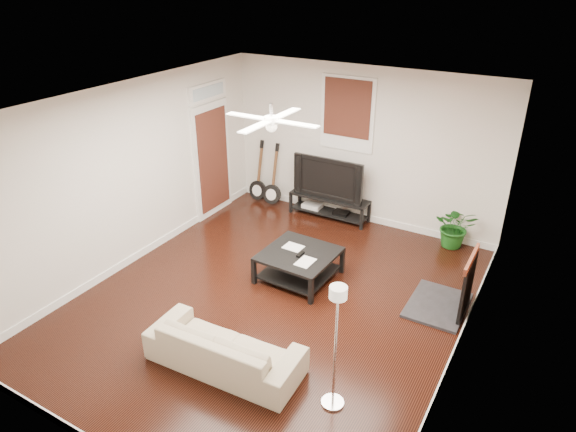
{
  "coord_description": "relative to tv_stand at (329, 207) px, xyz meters",
  "views": [
    {
      "loc": [
        3.17,
        -5.09,
        4.26
      ],
      "look_at": [
        0.0,
        0.4,
        1.15
      ],
      "focal_mm": 31.96,
      "sensor_mm": 36.0,
      "label": 1
    }
  ],
  "objects": [
    {
      "name": "ceiling_fan",
      "position": [
        0.49,
        -2.78,
        2.39
      ],
      "size": [
        1.24,
        1.24,
        0.32
      ],
      "primitive_type": null,
      "color": "white",
      "rests_on": "ceiling"
    },
    {
      "name": "tv_stand",
      "position": [
        0.0,
        0.0,
        0.0
      ],
      "size": [
        1.5,
        0.4,
        0.42
      ],
      "primitive_type": "cube",
      "color": "black",
      "rests_on": "floor"
    },
    {
      "name": "potted_plant",
      "position": [
        2.3,
        0.04,
        0.16
      ],
      "size": [
        0.79,
        0.72,
        0.74
      ],
      "primitive_type": "imported",
      "rotation": [
        0.0,
        0.0,
        0.24
      ],
      "color": "#185618",
      "rests_on": "floor"
    },
    {
      "name": "guitar_right",
      "position": [
        -1.22,
        -0.06,
        0.41
      ],
      "size": [
        0.39,
        0.28,
        1.23
      ],
      "primitive_type": null,
      "rotation": [
        0.0,
        0.0,
        0.04
      ],
      "color": "black",
      "rests_on": "floor"
    },
    {
      "name": "sofa",
      "position": [
        0.68,
        -4.2,
        0.06
      ],
      "size": [
        1.88,
        0.81,
        0.54
      ],
      "primitive_type": "imported",
      "rotation": [
        0.0,
        0.0,
        3.19
      ],
      "color": "tan",
      "rests_on": "floor"
    },
    {
      "name": "door_left",
      "position": [
        -1.97,
        -0.88,
        1.04
      ],
      "size": [
        0.08,
        1.0,
        2.5
      ],
      "primitive_type": "cube",
      "color": "white",
      "rests_on": "wall_left"
    },
    {
      "name": "brick_accent",
      "position": [
        2.97,
        -1.78,
        1.19
      ],
      "size": [
        0.02,
        2.2,
        2.8
      ],
      "primitive_type": "cube",
      "color": "#9D4C32",
      "rests_on": "floor"
    },
    {
      "name": "coffee_table",
      "position": [
        0.51,
        -2.1,
        0.01
      ],
      "size": [
        1.06,
        1.06,
        0.43
      ],
      "primitive_type": "cube",
      "rotation": [
        0.0,
        0.0,
        -0.03
      ],
      "color": "black",
      "rests_on": "floor"
    },
    {
      "name": "fireplace",
      "position": [
        2.69,
        -1.78,
        0.25
      ],
      "size": [
        0.8,
        1.1,
        0.92
      ],
      "primitive_type": "cube",
      "color": "black",
      "rests_on": "floor"
    },
    {
      "name": "window_back",
      "position": [
        0.19,
        0.19,
        1.74
      ],
      "size": [
        1.0,
        0.06,
        1.3
      ],
      "primitive_type": "cube",
      "color": "#3C1910",
      "rests_on": "wall_back"
    },
    {
      "name": "tv",
      "position": [
        -0.0,
        0.02,
        0.6
      ],
      "size": [
        1.34,
        0.18,
        0.77
      ],
      "primitive_type": "imported",
      "color": "black",
      "rests_on": "tv_stand"
    },
    {
      "name": "room",
      "position": [
        0.49,
        -2.78,
        1.19
      ],
      "size": [
        5.01,
        6.01,
        2.81
      ],
      "color": "black",
      "rests_on": "ground"
    },
    {
      "name": "floor_lamp",
      "position": [
        2.03,
        -4.1,
        0.55
      ],
      "size": [
        0.26,
        0.26,
        1.51
      ],
      "primitive_type": null,
      "rotation": [
        0.0,
        0.0,
        0.04
      ],
      "color": "white",
      "rests_on": "floor"
    },
    {
      "name": "guitar_left",
      "position": [
        -1.57,
        -0.03,
        0.41
      ],
      "size": [
        0.4,
        0.29,
        1.23
      ],
      "primitive_type": null,
      "rotation": [
        0.0,
        0.0,
        -0.06
      ],
      "color": "black",
      "rests_on": "floor"
    }
  ]
}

